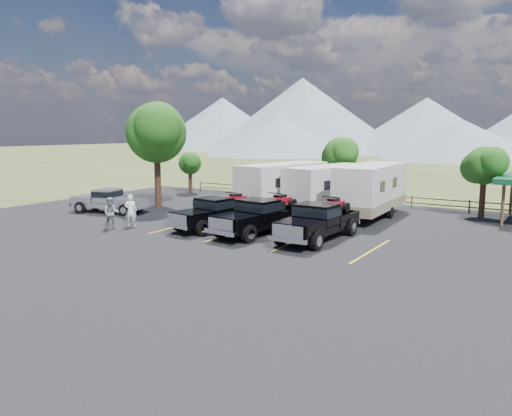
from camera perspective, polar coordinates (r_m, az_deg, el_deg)
The scene contains 18 objects.
ground at distance 23.97m, azimuth -3.99°, elevation -5.12°, with size 320.00×320.00×0.00m, color #414B20.
asphalt_lot at distance 26.38m, azimuth -0.13°, elevation -3.76°, with size 44.00×34.00×0.04m, color black.
stall_lines at distance 27.20m, azimuth 1.00°, elevation -3.32°, with size 12.12×5.50×0.01m.
tree_big_nw at distance 38.27m, azimuth -11.34°, elevation 8.41°, with size 5.54×5.18×7.84m.
tree_ne_a at distance 36.14m, azimuth 24.62°, elevation 4.41°, with size 3.11×2.92×4.76m.
tree_north at distance 40.98m, azimuth 9.58°, elevation 6.01°, with size 3.46×3.24×5.25m.
tree_nw_small at distance 46.65m, azimuth -7.56°, elevation 5.09°, with size 2.59×2.43×3.85m.
rail_fence at distance 39.40m, azimuth 14.57°, elevation 1.02°, with size 36.12×0.12×1.00m.
mountain_range at distance 126.55m, azimuth 22.85°, elevation 9.11°, with size 209.00×71.00×20.00m.
rig_left at distance 29.61m, azimuth -4.50°, elevation -0.42°, with size 2.85×6.32×2.04m.
rig_center at distance 27.88m, azimuth 0.57°, elevation -0.82°, with size 2.94×6.78×2.19m.
rig_right at distance 26.52m, azimuth 7.20°, elevation -1.40°, with size 2.46×6.60×2.18m.
trailer_left at distance 35.88m, azimuth 3.06°, elevation 2.51°, with size 3.65×9.85×3.40m.
trailer_center at distance 35.23m, azimuth 8.33°, elevation 2.23°, with size 3.80×9.58×3.31m.
trailer_right at distance 33.92m, azimuth 13.07°, elevation 2.02°, with size 2.91×10.12×3.51m.
pickup_silver at distance 36.53m, azimuth -16.41°, elevation 0.83°, with size 5.85×3.03×1.68m.
person_a at distance 30.88m, azimuth -14.12°, elevation -0.29°, with size 0.71×0.47×1.95m, color white.
person_b at distance 30.46m, azimuth -16.23°, elevation -0.57°, with size 0.91×0.71×1.88m, color gray.
Camera 1 is at (13.81, -18.73, 5.78)m, focal length 35.00 mm.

